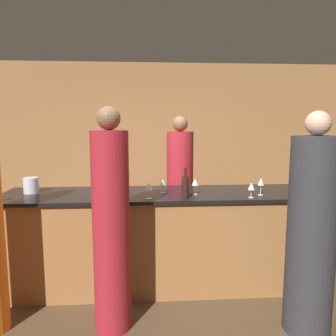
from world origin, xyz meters
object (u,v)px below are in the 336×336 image
guest_0 (111,228)px  wine_bottle_0 (185,187)px  wine_bottle_1 (295,179)px  ice_bucket (31,185)px  bartender (180,192)px  guest_1 (311,233)px

guest_0 → wine_bottle_0: bearing=35.0°
wine_bottle_1 → ice_bucket: 2.83m
bartender → guest_0: size_ratio=0.98×
wine_bottle_0 → ice_bucket: 1.63m
bartender → wine_bottle_0: bartender is taller
guest_0 → ice_bucket: (-0.92, 0.82, 0.22)m
guest_0 → guest_1: guest_0 is taller
bartender → guest_1: bearing=119.0°
bartender → guest_1: (0.92, -1.66, -0.01)m
guest_0 → ice_bucket: guest_0 is taller
guest_1 → wine_bottle_1: (0.27, 0.91, 0.29)m
guest_0 → guest_1: (1.65, -0.15, -0.03)m
guest_0 → wine_bottle_1: 2.08m
wine_bottle_1 → guest_1: bearing=-106.2°
guest_0 → guest_1: size_ratio=1.02×
guest_1 → ice_bucket: (-2.57, 0.96, 0.25)m
bartender → wine_bottle_1: 1.43m
guest_1 → wine_bottle_1: bearing=73.8°
bartender → guest_0: (-0.73, -1.51, 0.03)m
guest_0 → wine_bottle_1: guest_0 is taller
guest_1 → ice_bucket: guest_1 is taller
wine_bottle_1 → bartender: bearing=147.8°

